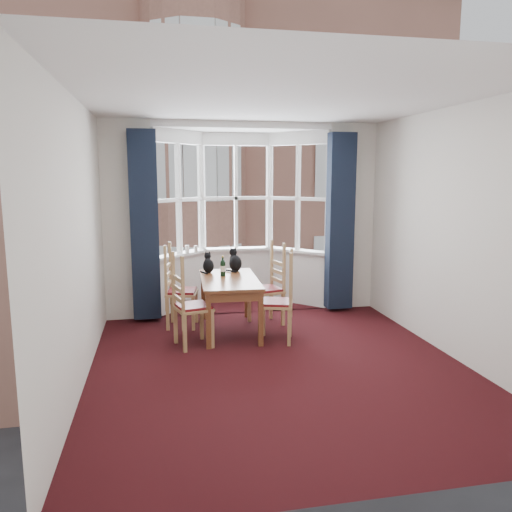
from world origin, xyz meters
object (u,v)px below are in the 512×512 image
object	(u,v)px
cat_left	(208,265)
chair_left_near	(186,309)
chair_right_far	(272,290)
candle_tall	(187,249)
dining_table	(229,285)
wine_bottle	(223,267)
chair_left_far	(175,292)
chair_right_near	(284,304)
cat_right	(235,262)
candle_short	(196,249)

from	to	relation	value
cat_left	chair_left_near	bearing A→B (deg)	-111.40
chair_right_far	candle_tall	distance (m)	1.54
dining_table	wine_bottle	world-z (taller)	wine_bottle
dining_table	chair_left_far	bearing A→B (deg)	152.21
chair_left_near	dining_table	bearing A→B (deg)	39.72
dining_table	cat_left	distance (m)	0.54
chair_left_near	chair_right_far	bearing A→B (deg)	31.69
dining_table	wine_bottle	xyz separation A→B (m)	(-0.06, 0.17, 0.21)
wine_bottle	chair_right_far	bearing A→B (deg)	7.61
chair_right_far	chair_right_near	bearing A→B (deg)	-92.33
dining_table	chair_left_near	distance (m)	0.79
chair_left_far	candle_tall	size ratio (longest dim) A/B	7.65
dining_table	chair_right_near	bearing A→B (deg)	-40.48
chair_right_near	cat_left	world-z (taller)	cat_left
dining_table	chair_left_near	xyz separation A→B (m)	(-0.59, -0.49, -0.15)
chair_left_near	cat_right	xyz separation A→B (m)	(0.75, 0.98, 0.37)
candle_tall	chair_left_far	bearing A→B (deg)	-104.23
candle_short	chair_right_near	bearing A→B (deg)	-62.34
candle_tall	dining_table	bearing A→B (deg)	-69.33
cat_left	cat_right	size ratio (longest dim) A/B	0.87
chair_left_near	chair_right_far	xyz separation A→B (m)	(1.23, 0.76, 0.00)
cat_left	candle_short	size ratio (longest dim) A/B	2.79
chair_right_far	candle_tall	xyz separation A→B (m)	(-1.10, 0.98, 0.46)
wine_bottle	candle_short	distance (m)	1.13
chair_left_near	chair_left_far	size ratio (longest dim) A/B	1.00
chair_right_near	chair_right_far	world-z (taller)	same
chair_left_near	cat_right	world-z (taller)	cat_right
chair_right_near	candle_tall	bearing A→B (deg)	121.37
cat_right	chair_left_near	bearing A→B (deg)	-127.29
dining_table	chair_left_far	size ratio (longest dim) A/B	1.51
wine_bottle	candle_tall	world-z (taller)	candle_tall
chair_right_far	cat_left	bearing A→B (deg)	168.24
chair_left_far	cat_right	world-z (taller)	cat_right
candle_short	cat_left	bearing A→B (deg)	-82.73
dining_table	cat_left	size ratio (longest dim) A/B	4.71
cat_right	candle_tall	distance (m)	0.98
chair_right_far	cat_left	distance (m)	0.95
candle_short	wine_bottle	bearing A→B (deg)	-76.05
candle_tall	chair_left_near	bearing A→B (deg)	-94.20
dining_table	candle_tall	distance (m)	1.36
candle_tall	candle_short	distance (m)	0.14
cat_right	candle_tall	xyz separation A→B (m)	(-0.62, 0.75, 0.09)
chair_left_near	candle_tall	distance (m)	1.80
dining_table	wine_bottle	bearing A→B (deg)	109.44
dining_table	wine_bottle	size ratio (longest dim) A/B	5.15
cat_left	candle_tall	bearing A→B (deg)	106.75
candle_tall	candle_short	bearing A→B (deg)	12.59
wine_bottle	candle_tall	distance (m)	1.15
chair_left_near	cat_right	size ratio (longest dim) A/B	2.71
dining_table	chair_right_near	xyz separation A→B (m)	(0.60, -0.51, -0.15)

